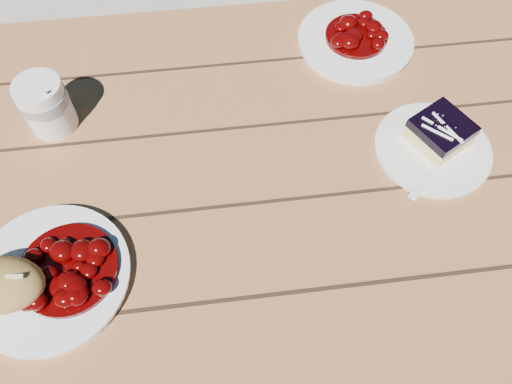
{
  "coord_description": "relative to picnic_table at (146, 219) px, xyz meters",
  "views": [
    {
      "loc": [
        0.16,
        -0.48,
        1.47
      ],
      "look_at": [
        0.21,
        -0.09,
        0.81
      ],
      "focal_mm": 35.0,
      "sensor_mm": 36.0,
      "label": 1
    }
  ],
  "objects": [
    {
      "name": "second_stew",
      "position": [
        0.46,
        0.27,
        0.2
      ],
      "size": [
        0.12,
        0.12,
        0.04
      ],
      "primitive_type": null,
      "color": "#4A0202",
      "rests_on": "second_plate"
    },
    {
      "name": "second_plate",
      "position": [
        0.46,
        0.27,
        0.17
      ],
      "size": [
        0.23,
        0.23,
        0.02
      ],
      "primitive_type": "cylinder",
      "color": "white",
      "rests_on": "picnic_table"
    },
    {
      "name": "goulash_stew",
      "position": [
        -0.08,
        -0.17,
        0.2
      ],
      "size": [
        0.15,
        0.15,
        0.04
      ],
      "primitive_type": null,
      "color": "#4A0202",
      "rests_on": "main_plate"
    },
    {
      "name": "fork_dessert",
      "position": [
        0.51,
        -0.07,
        0.17
      ],
      "size": [
        0.14,
        0.12,
        0.0
      ],
      "primitive_type": null,
      "rotation": [
        0.0,
        0.0,
        -0.86
      ],
      "color": "white",
      "rests_on": "dessert_plate"
    },
    {
      "name": "dessert_plate",
      "position": [
        0.53,
        -0.01,
        0.17
      ],
      "size": [
        0.2,
        0.2,
        0.01
      ],
      "primitive_type": "cylinder",
      "color": "white",
      "rests_on": "picnic_table"
    },
    {
      "name": "ground",
      "position": [
        0.0,
        0.0,
        -0.59
      ],
      "size": [
        60.0,
        60.0,
        0.0
      ],
      "primitive_type": "plane",
      "color": "#ACA79B",
      "rests_on": "ground"
    },
    {
      "name": "main_plate",
      "position": [
        -0.11,
        -0.18,
        0.17
      ],
      "size": [
        0.24,
        0.24,
        0.02
      ],
      "primitive_type": "cylinder",
      "color": "white",
      "rests_on": "picnic_table"
    },
    {
      "name": "picnic_table",
      "position": [
        0.0,
        0.0,
        0.0
      ],
      "size": [
        2.0,
        1.55,
        0.75
      ],
      "color": "brown",
      "rests_on": "ground"
    },
    {
      "name": "coffee_cup",
      "position": [
        -0.13,
        0.13,
        0.21
      ],
      "size": [
        0.08,
        0.08,
        0.1
      ],
      "primitive_type": "cylinder",
      "color": "white",
      "rests_on": "picnic_table"
    },
    {
      "name": "blueberry_cake",
      "position": [
        0.54,
        0.0,
        0.2
      ],
      "size": [
        0.12,
        0.12,
        0.05
      ],
      "rotation": [
        0.0,
        0.0,
        0.51
      ],
      "color": "#F8DE87",
      "rests_on": "dessert_plate"
    }
  ]
}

